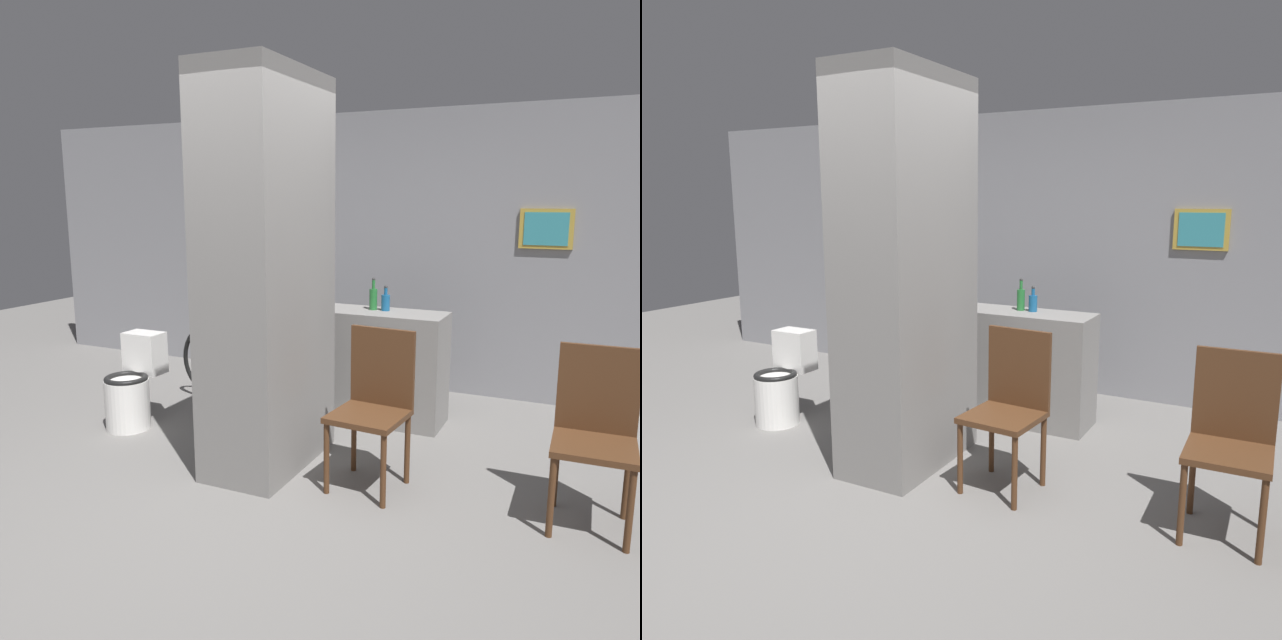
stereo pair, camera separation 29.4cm
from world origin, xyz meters
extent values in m
plane|color=slate|center=(0.00, 0.00, 0.00)|extent=(14.00, 14.00, 0.00)
cube|color=gray|center=(0.00, 2.63, 1.30)|extent=(8.00, 0.06, 2.60)
cube|color=#B79338|center=(-1.60, 2.58, 1.70)|extent=(0.36, 0.02, 0.48)
cube|color=#D86633|center=(-1.60, 2.57, 1.70)|extent=(0.30, 0.01, 0.39)
cube|color=#B79338|center=(1.50, 2.58, 1.55)|extent=(0.44, 0.02, 0.34)
cube|color=teal|center=(1.50, 2.57, 1.55)|extent=(0.36, 0.01, 0.28)
cube|color=gray|center=(-0.04, 0.50, 1.30)|extent=(0.54, 1.00, 2.60)
cylinder|color=black|center=(-0.33, 0.30, 1.55)|extent=(0.03, 0.40, 0.40)
cylinder|color=red|center=(-0.34, 0.30, 1.55)|extent=(0.01, 0.07, 0.07)
cube|color=gray|center=(0.34, 1.62, 0.45)|extent=(1.11, 0.44, 0.91)
cylinder|color=white|center=(-1.38, 0.58, 0.20)|extent=(0.35, 0.35, 0.40)
torus|color=black|center=(-1.38, 0.58, 0.41)|extent=(0.34, 0.34, 0.04)
cube|color=white|center=(-1.38, 0.82, 0.57)|extent=(0.31, 0.20, 0.34)
cylinder|color=#4C2D19|center=(0.51, 0.22, 0.23)|extent=(0.04, 0.04, 0.46)
cylinder|color=#4C2D19|center=(0.89, 0.19, 0.23)|extent=(0.04, 0.04, 0.46)
cylinder|color=#4C2D19|center=(0.54, 0.60, 0.23)|extent=(0.04, 0.04, 0.46)
cylinder|color=#4C2D19|center=(0.92, 0.57, 0.23)|extent=(0.04, 0.04, 0.46)
cube|color=#4C2D19|center=(0.72, 0.39, 0.48)|extent=(0.47, 0.47, 0.04)
cube|color=#4C2D19|center=(0.73, 0.60, 0.75)|extent=(0.44, 0.07, 0.50)
cylinder|color=#4C2D19|center=(1.82, 0.26, 0.23)|extent=(0.04, 0.04, 0.46)
cylinder|color=#4C2D19|center=(2.20, 0.26, 0.23)|extent=(0.04, 0.04, 0.46)
cylinder|color=#4C2D19|center=(1.81, 0.64, 0.23)|extent=(0.04, 0.04, 0.46)
cylinder|color=#4C2D19|center=(2.19, 0.64, 0.23)|extent=(0.04, 0.04, 0.46)
cube|color=#4C2D19|center=(2.00, 0.45, 0.48)|extent=(0.44, 0.44, 0.04)
cube|color=#4C2D19|center=(2.00, 0.65, 0.75)|extent=(0.44, 0.04, 0.50)
torus|color=black|center=(-1.15, 1.49, 0.36)|extent=(0.72, 0.04, 0.72)
torus|color=black|center=(-0.09, 1.49, 0.36)|extent=(0.72, 0.04, 0.72)
cylinder|color=black|center=(-0.62, 1.49, 0.55)|extent=(0.97, 0.04, 0.04)
cylinder|color=black|center=(-0.88, 1.49, 0.55)|extent=(0.03, 0.03, 0.38)
cylinder|color=black|center=(-0.14, 1.49, 0.55)|extent=(0.03, 0.03, 0.34)
cube|color=black|center=(-0.88, 1.49, 0.76)|extent=(0.16, 0.06, 0.04)
cylinder|color=#262626|center=(-0.14, 1.49, 0.72)|extent=(0.03, 0.42, 0.03)
cylinder|color=#267233|center=(0.28, 1.67, 0.99)|extent=(0.06, 0.06, 0.17)
cylinder|color=#267233|center=(0.28, 1.67, 1.12)|extent=(0.03, 0.03, 0.07)
sphere|color=#333333|center=(0.28, 1.67, 1.16)|extent=(0.03, 0.03, 0.03)
cylinder|color=#19598C|center=(0.39, 1.67, 0.97)|extent=(0.07, 0.07, 0.13)
cylinder|color=#19598C|center=(0.39, 1.67, 1.07)|extent=(0.03, 0.03, 0.06)
sphere|color=#333333|center=(0.39, 1.67, 1.10)|extent=(0.03, 0.03, 0.03)
camera|label=1|loc=(1.98, -3.07, 1.81)|focal=35.00mm
camera|label=2|loc=(2.24, -2.94, 1.81)|focal=35.00mm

